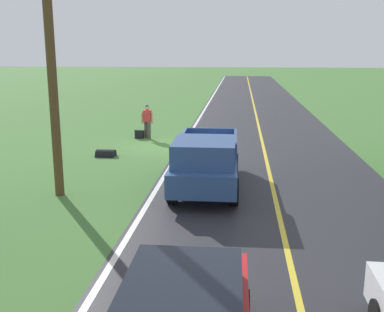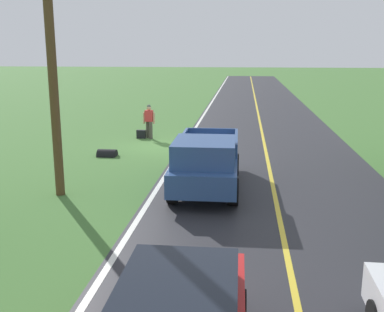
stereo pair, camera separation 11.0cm
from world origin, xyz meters
The scene contains 9 objects.
ground_plane centered at (0.00, 0.00, 0.00)m, with size 200.00×200.00×0.00m, color #427033.
road_surface centered at (-4.79, 0.00, 0.00)m, with size 7.98×120.00×0.00m, color #28282D.
lane_edge_line centered at (-0.98, 0.00, 0.01)m, with size 0.16×117.60×0.00m, color silver.
lane_centre_line centered at (-4.79, 0.00, 0.01)m, with size 0.14×117.60×0.00m, color gold.
hitchhiker_walking centered at (1.04, -1.87, 0.98)m, with size 0.62×0.52×1.75m.
suitcase_carried centered at (1.46, -1.81, 0.22)m, with size 0.20×0.46×0.43m, color black.
pickup_truck_passing centered at (-2.60, 6.75, 0.97)m, with size 2.15×5.42×1.82m.
utility_pole_roadside centered at (1.94, 7.77, 4.36)m, with size 0.28×0.28×8.72m, color brown.
drainage_culvert centered at (2.03, 2.36, 0.00)m, with size 0.60×0.60×0.80m, color black.
Camera 2 is at (-3.75, 21.17, 4.47)m, focal length 43.21 mm.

